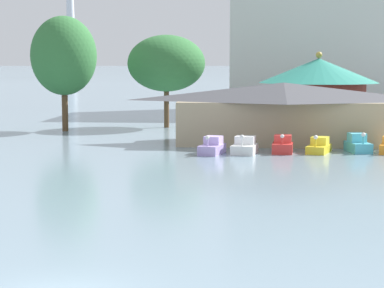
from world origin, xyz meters
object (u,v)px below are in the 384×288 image
at_px(green_roof_pavilion, 318,88).
at_px(pedal_boat_lavender, 212,147).
at_px(boathouse, 283,112).
at_px(shoreline_tree_tall_left, 64,56).
at_px(background_building_block, 355,40).
at_px(pedal_boat_yellow, 319,147).
at_px(shoreline_tree_mid, 166,63).
at_px(pedal_boat_cyan, 358,145).
at_px(pedal_boat_red, 283,146).
at_px(pedal_boat_white, 245,147).

bearing_deg(green_roof_pavilion, pedal_boat_lavender, -113.80).
bearing_deg(boathouse, shoreline_tree_tall_left, 157.46).
height_order(green_roof_pavilion, background_building_block, background_building_block).
relative_size(pedal_boat_yellow, shoreline_tree_mid, 0.32).
bearing_deg(shoreline_tree_mid, pedal_boat_lavender, -74.14).
bearing_deg(background_building_block, pedal_boat_cyan, -98.49).
distance_m(pedal_boat_lavender, pedal_boat_cyan, 11.20).
relative_size(green_roof_pavilion, shoreline_tree_mid, 1.32).
bearing_deg(shoreline_tree_mid, shoreline_tree_tall_left, -154.78).
xyz_separation_m(pedal_boat_red, green_roof_pavilion, (4.97, 22.28, 3.47)).
height_order(pedal_boat_yellow, pedal_boat_cyan, pedal_boat_cyan).
height_order(pedal_boat_lavender, pedal_boat_cyan, pedal_boat_cyan).
height_order(green_roof_pavilion, shoreline_tree_tall_left, shoreline_tree_tall_left).
distance_m(pedal_boat_cyan, background_building_block, 44.39).
height_order(pedal_boat_yellow, boathouse, boathouse).
distance_m(pedal_boat_white, pedal_boat_cyan, 8.78).
bearing_deg(shoreline_tree_mid, boathouse, -49.35).
xyz_separation_m(pedal_boat_lavender, pedal_boat_yellow, (8.03, 1.29, -0.05)).
distance_m(green_roof_pavilion, shoreline_tree_mid, 16.47).
distance_m(boathouse, green_roof_pavilion, 17.00).
xyz_separation_m(pedal_boat_lavender, pedal_boat_white, (2.41, 0.32, -0.00)).
xyz_separation_m(pedal_boat_lavender, shoreline_tree_mid, (-5.72, 20.12, 6.14)).
distance_m(pedal_boat_yellow, green_roof_pavilion, 22.32).
bearing_deg(pedal_boat_red, pedal_boat_white, -72.05).
bearing_deg(pedal_boat_red, green_roof_pavilion, 173.16).
bearing_deg(background_building_block, pedal_boat_lavender, -111.24).
distance_m(pedal_boat_lavender, background_building_block, 49.05).
bearing_deg(pedal_boat_white, pedal_boat_lavender, -71.84).
bearing_deg(shoreline_tree_mid, pedal_boat_red, -60.19).
xyz_separation_m(pedal_boat_cyan, shoreline_tree_tall_left, (-26.34, 13.66, 6.83)).
height_order(pedal_boat_red, shoreline_tree_mid, shoreline_tree_mid).
distance_m(pedal_boat_yellow, shoreline_tree_mid, 24.12).
bearing_deg(green_roof_pavilion, shoreline_tree_tall_left, -163.40).
xyz_separation_m(green_roof_pavilion, background_building_block, (7.21, 21.69, 5.72)).
distance_m(boathouse, shoreline_tree_tall_left, 23.15).
distance_m(pedal_boat_cyan, green_roof_pavilion, 21.57).
relative_size(pedal_boat_white, pedal_boat_yellow, 0.90).
bearing_deg(pedal_boat_yellow, pedal_boat_red, -63.62).
height_order(shoreline_tree_tall_left, shoreline_tree_mid, shoreline_tree_tall_left).
bearing_deg(green_roof_pavilion, pedal_boat_red, -102.57).
bearing_deg(pedal_boat_white, shoreline_tree_tall_left, -120.09).
distance_m(pedal_boat_red, boathouse, 6.36).
xyz_separation_m(boathouse, shoreline_tree_tall_left, (-20.93, 8.69, 4.72)).
distance_m(pedal_boat_white, boathouse, 7.65).
bearing_deg(pedal_boat_cyan, shoreline_tree_tall_left, -128.34).
bearing_deg(boathouse, pedal_boat_lavender, -129.12).
height_order(pedal_boat_yellow, green_roof_pavilion, green_roof_pavilion).
bearing_deg(shoreline_tree_tall_left, pedal_boat_white, -40.79).
distance_m(pedal_boat_cyan, shoreline_tree_tall_left, 30.45).
height_order(shoreline_tree_mid, background_building_block, background_building_block).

